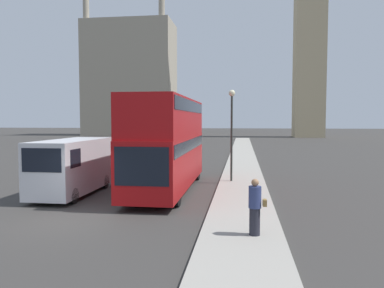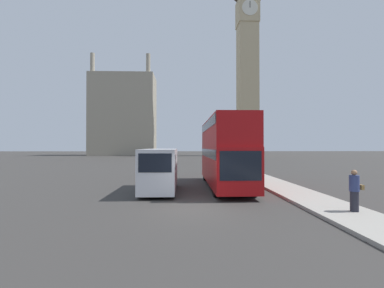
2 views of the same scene
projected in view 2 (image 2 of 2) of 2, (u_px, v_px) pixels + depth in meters
The scene contains 8 objects.
ground_plane at pixel (191, 208), 11.63m from camera, with size 300.00×300.00×0.00m, color #383533.
sidewalk_strip at pixel (327, 206), 11.84m from camera, with size 2.54×120.00×0.15m.
clock_tower at pixel (247, 58), 80.99m from camera, with size 6.39×6.56×60.15m.
building_block_distant at pixel (124, 115), 85.13m from camera, with size 20.45×11.33×32.12m.
red_double_decker_bus at pixel (225, 150), 17.83m from camera, with size 2.45×10.05×4.66m.
white_van at pixel (160, 169), 15.85m from camera, with size 2.05×5.52×2.65m.
pedestrian at pixel (354, 191), 10.51m from camera, with size 0.54×0.38×1.70m.
street_lamp at pixel (259, 137), 20.44m from camera, with size 0.36×0.36×5.13m.
Camera 2 is at (-0.36, -11.66, 2.80)m, focal length 24.00 mm.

